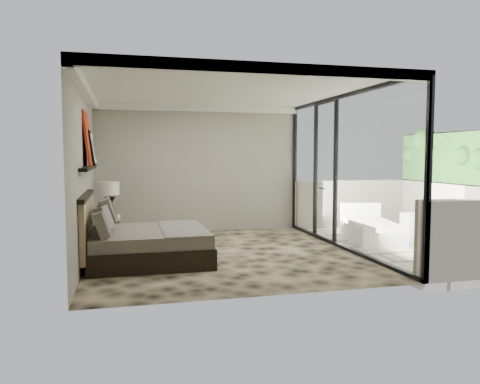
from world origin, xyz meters
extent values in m
plane|color=black|center=(0.00, 0.00, 0.00)|extent=(5.00, 5.00, 0.00)
cube|color=silver|center=(0.00, 0.00, 2.79)|extent=(4.50, 5.00, 0.02)
cube|color=gray|center=(0.00, 2.49, 1.40)|extent=(4.50, 0.02, 2.80)
cube|color=gray|center=(-2.24, 0.00, 1.40)|extent=(0.02, 5.00, 2.80)
cube|color=white|center=(2.25, 0.00, 1.40)|extent=(0.08, 5.00, 2.80)
cube|color=beige|center=(3.75, 0.00, -0.06)|extent=(3.00, 5.00, 0.12)
cube|color=beige|center=(5.10, 0.00, 0.55)|extent=(0.30, 5.00, 1.10)
cube|color=black|center=(-2.18, 0.10, 1.50)|extent=(0.12, 2.20, 0.05)
cube|color=black|center=(-1.24, -0.27, 0.16)|extent=(1.86, 1.77, 0.32)
cube|color=#5E594E|center=(-1.24, -0.27, 0.42)|extent=(1.80, 1.71, 0.19)
cube|color=#555149|center=(-0.71, -0.27, 0.52)|extent=(0.71, 1.75, 0.03)
cube|color=#867655|center=(-2.20, -0.27, 0.62)|extent=(0.08, 1.87, 0.88)
cube|color=black|center=(-1.96, 1.54, 0.25)|extent=(0.60, 0.60, 0.49)
cone|color=black|center=(-1.90, 1.57, 0.61)|extent=(0.21, 0.21, 0.19)
cone|color=black|center=(-1.90, 1.57, 0.80)|extent=(0.21, 0.21, 0.19)
cylinder|color=white|center=(-1.90, 1.57, 1.07)|extent=(0.37, 0.37, 0.25)
cube|color=red|center=(-2.19, 0.36, 1.97)|extent=(0.13, 0.90, 0.90)
cube|color=black|center=(-2.14, 0.51, 1.82)|extent=(0.11, 0.50, 0.60)
cube|color=white|center=(4.34, 0.78, 0.24)|extent=(0.54, 0.54, 0.48)
cube|color=white|center=(3.18, 0.56, 0.15)|extent=(1.19, 1.84, 0.30)
cube|color=white|center=(3.18, 0.56, 0.34)|extent=(1.12, 1.73, 0.09)
cube|color=white|center=(3.35, 1.34, 0.48)|extent=(0.86, 0.30, 0.37)
camera|label=1|loc=(-1.62, -7.82, 1.71)|focal=35.00mm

